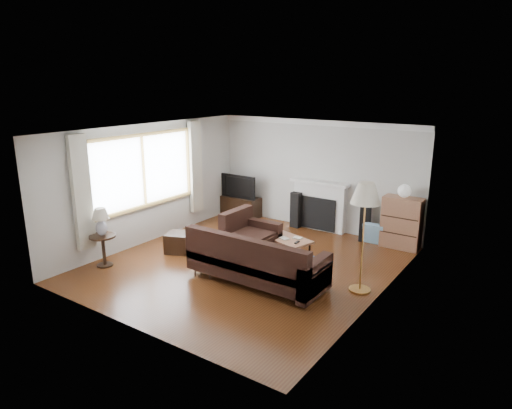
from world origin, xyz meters
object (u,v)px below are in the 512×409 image
Objects in this scene: bookshelf at (402,223)px; coffee_table at (286,247)px; floor_lamp at (363,238)px; side_table at (104,251)px; tv_stand at (241,206)px; sectional_sofa at (257,259)px.

bookshelf is 1.07× the size of coffee_table.
side_table is at bearing -158.50° from floor_lamp.
floor_lamp reaches higher than tv_stand.
bookshelf is at bearing 62.23° from coffee_table.
floor_lamp is 3.04× the size of side_table.
tv_stand is 3.96m from sectional_sofa.
bookshelf is 0.41× the size of sectional_sofa.
side_table reaches higher than coffee_table.
bookshelf reaches higher than tv_stand.
coffee_table is at bearing 42.28° from side_table.
tv_stand is 0.38× the size of sectional_sofa.
sectional_sofa is at bearing -49.83° from tv_stand.
sectional_sofa reaches higher than side_table.
bookshelf is 1.78× the size of side_table.
coffee_table is (2.37, -1.73, -0.05)m from tv_stand.
bookshelf reaches higher than sectional_sofa.
tv_stand is at bearing 87.46° from side_table.
coffee_table is (-0.19, 1.29, -0.22)m from sectional_sofa.
bookshelf is (4.05, 0.03, 0.28)m from tv_stand.
tv_stand is at bearing 150.50° from floor_lamp.
tv_stand is 1.67× the size of side_table.
tv_stand is at bearing -179.51° from bookshelf.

